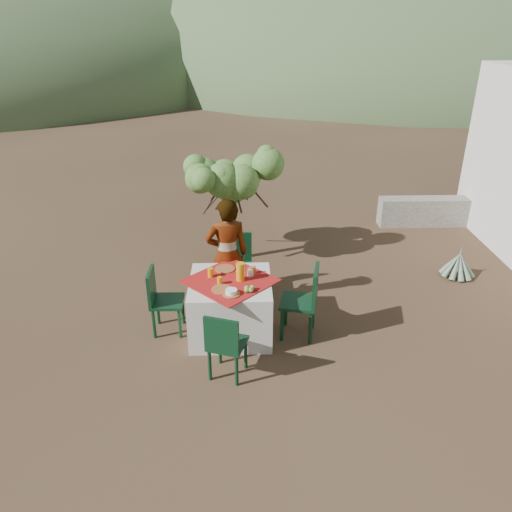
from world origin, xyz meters
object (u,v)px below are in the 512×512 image
Objects in this scene: chair_right at (305,299)px; person at (227,255)px; chair_far at (237,262)px; juice_pitcher at (240,272)px; shrub_tree at (235,183)px; agave at (458,265)px; chair_near at (225,343)px; table at (231,307)px; chair_left at (161,298)px.

person is at bearing -114.31° from chair_right.
chair_far is 1.08m from juice_pitcher.
chair_far is 1.45m from shrub_tree.
chair_far is 3.94× the size of juice_pitcher.
chair_near is at bearing -146.51° from agave.
chair_right is at bearing -5.49° from table.
chair_near is 0.97× the size of chair_left.
table is 0.96m from chair_right.
shrub_tree is (0.10, 3.14, 0.85)m from chair_near.
agave is at bearing -127.76° from chair_near.
shrub_tree reaches higher than chair_near.
table is 0.77× the size of shrub_tree.
chair_left is (-0.89, 0.05, 0.11)m from table.
shrub_tree reaches higher than chair_far.
chair_right is at bearing -51.26° from chair_far.
chair_left is at bearing -113.47° from shrub_tree.
chair_far is 1.95m from chair_near.
chair_right is 4.12× the size of juice_pitcher.
shrub_tree is at bearing 167.78° from agave.
chair_right is (0.94, -0.09, 0.16)m from table.
shrub_tree is 2.26m from juice_pitcher.
chair_right is at bearing 131.86° from person.
chair_right reaches higher than chair_far.
chair_far is (0.08, 1.02, 0.13)m from table.
chair_near is 4.33m from agave.
shrub_tree reaches higher than juice_pitcher.
chair_right is (0.86, -1.11, 0.02)m from chair_far.
agave is (3.56, 1.46, -0.19)m from table.
chair_near is at bearing -92.67° from chair_far.
shrub_tree is (-0.89, 2.31, 0.79)m from chair_right.
chair_far is 0.96× the size of chair_right.
chair_near is 1.51× the size of agave.
agave is at bearing 8.03° from chair_far.
person is 6.87× the size of juice_pitcher.
person is (-0.13, -0.37, 0.29)m from chair_far.
agave is at bearing -12.22° from shrub_tree.
shrub_tree is at bearing -23.17° from chair_left.
chair_right reaches higher than chair_left.
juice_pitcher is at bearing -88.01° from shrub_tree.
shrub_tree is 7.17× the size of juice_pitcher.
chair_right is 2.60m from shrub_tree.
chair_far is at bearing -129.66° from chair_right.
person reaches higher than chair_near.
person reaches higher than chair_left.
chair_left is at bearing 24.23° from person.
chair_left is 1.55× the size of agave.
chair_far reaches higher than chair_near.
juice_pitcher is (-3.43, -1.45, 0.69)m from agave.
person is at bearing -108.25° from chair_far.
chair_far is 1.37m from chair_left.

